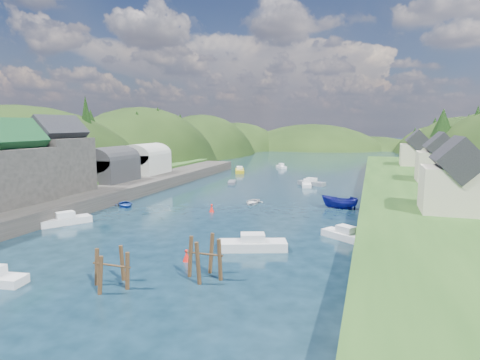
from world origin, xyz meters
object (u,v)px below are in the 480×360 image
(piling_cluster_near, at_px, (112,272))
(channel_buoy_far, at_px, (212,208))
(channel_buoy_near, at_px, (187,256))
(piling_cluster_far, at_px, (205,261))

(piling_cluster_near, height_order, channel_buoy_far, piling_cluster_near)
(channel_buoy_near, distance_m, channel_buoy_far, 20.15)
(channel_buoy_near, height_order, channel_buoy_far, same)
(piling_cluster_near, xyz_separation_m, piling_cluster_far, (5.93, 3.72, 0.25))
(piling_cluster_near, height_order, channel_buoy_near, piling_cluster_near)
(channel_buoy_near, xyz_separation_m, channel_buoy_far, (-5.52, 19.38, 0.00))
(piling_cluster_far, bearing_deg, channel_buoy_far, 110.99)
(piling_cluster_near, relative_size, channel_buoy_far, 3.10)
(channel_buoy_near, bearing_deg, piling_cluster_near, -112.31)
(piling_cluster_near, relative_size, channel_buoy_near, 3.10)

